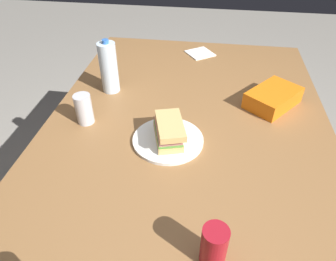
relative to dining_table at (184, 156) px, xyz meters
The scene contains 9 objects.
ground_plane 0.67m from the dining_table, ahead, with size 8.00×8.00×0.00m, color gray.
dining_table is the anchor object (origin of this frame).
paper_plate 0.10m from the dining_table, 84.55° to the right, with size 0.26×0.26×0.01m, color white.
sandwich 0.14m from the dining_table, 81.33° to the right, with size 0.20×0.14×0.08m.
soda_can_red 0.48m from the dining_table, 14.48° to the left, with size 0.07×0.07×0.12m, color maroon.
chip_bag 0.47m from the dining_table, 130.74° to the left, with size 0.23×0.15×0.07m, color orange.
water_bottle_tall 0.52m from the dining_table, 130.27° to the right, with size 0.08×0.08×0.24m.
soda_can_silver 0.43m from the dining_table, 99.23° to the right, with size 0.07×0.07×0.12m, color silver.
paper_napkin 0.77m from the dining_table, behind, with size 0.13×0.13×0.01m, color white.
Camera 1 is at (0.86, 0.06, 1.49)m, focal length 32.91 mm.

